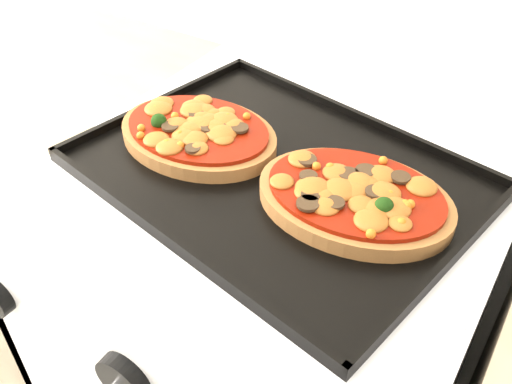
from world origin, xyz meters
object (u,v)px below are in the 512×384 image
Objects in this scene: baking_tray at (276,171)px; pizza_left at (198,132)px; stove at (274,364)px; pizza_right at (355,196)px.

pizza_left reaches higher than baking_tray.
stove is 1.81× the size of baking_tray.
pizza_right is (0.25, -0.01, 0.00)m from pizza_left.
stove is 0.47m from baking_tray.
pizza_right is (0.12, -0.01, 0.02)m from baking_tray.
pizza_left is (-0.13, 0.00, 0.02)m from baking_tray.
pizza_left is at bearing -169.60° from baking_tray.
pizza_left is 0.25m from pizza_right.
pizza_right is at bearing -2.41° from pizza_left.
stove is at bearing 113.62° from baking_tray.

